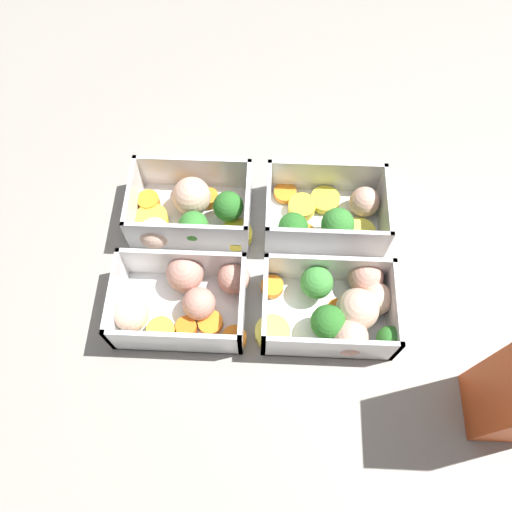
{
  "coord_description": "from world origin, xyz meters",
  "views": [
    {
      "loc": [
        -0.01,
        0.26,
        0.54
      ],
      "look_at": [
        0.0,
        0.0,
        0.02
      ],
      "focal_mm": 35.0,
      "sensor_mm": 36.0,
      "label": 1
    }
  ],
  "objects_px": {
    "container_far_left": "(341,309)",
    "container_far_right": "(184,299)",
    "container_near_right": "(191,210)",
    "container_near_left": "(328,214)"
  },
  "relations": [
    {
      "from": "container_near_left",
      "to": "container_far_right",
      "type": "xyz_separation_m",
      "value": [
        0.16,
        0.12,
        -0.0
      ]
    },
    {
      "from": "container_far_left",
      "to": "container_far_right",
      "type": "relative_size",
      "value": 1.07
    },
    {
      "from": "container_near_left",
      "to": "container_far_right",
      "type": "bearing_deg",
      "value": 35.62
    },
    {
      "from": "container_near_left",
      "to": "container_far_left",
      "type": "bearing_deg",
      "value": 95.23
    },
    {
      "from": "container_near_right",
      "to": "container_far_right",
      "type": "height_order",
      "value": "same"
    },
    {
      "from": "container_near_right",
      "to": "container_far_left",
      "type": "relative_size",
      "value": 0.91
    },
    {
      "from": "container_far_left",
      "to": "container_far_right",
      "type": "xyz_separation_m",
      "value": [
        0.17,
        -0.01,
        -0.0
      ]
    },
    {
      "from": "container_near_right",
      "to": "container_far_right",
      "type": "distance_m",
      "value": 0.11
    },
    {
      "from": "container_near_right",
      "to": "container_far_right",
      "type": "relative_size",
      "value": 0.97
    },
    {
      "from": "container_far_left",
      "to": "container_far_right",
      "type": "height_order",
      "value": "same"
    }
  ]
}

